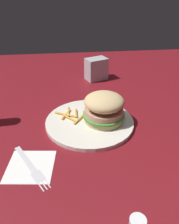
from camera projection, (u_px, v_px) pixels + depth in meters
ground_plane at (93, 127)px, 0.67m from camera, size 1.60×1.60×0.00m
plate at (90, 122)px, 0.68m from camera, size 0.27×0.27×0.01m
sandwich at (104, 108)px, 0.66m from camera, size 0.13×0.13×0.09m
fries_pile at (71, 115)px, 0.70m from camera, size 0.10×0.10×0.01m
napkin at (30, 166)px, 0.53m from camera, size 0.12×0.12×0.00m
fork at (31, 166)px, 0.53m from camera, size 0.10×0.16×0.00m
napkin_dispenser at (96, 69)px, 0.97m from camera, size 0.11×0.09×0.09m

